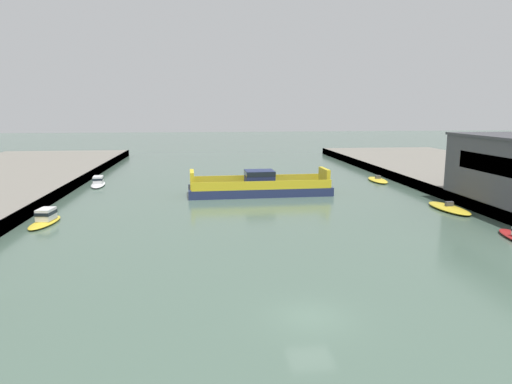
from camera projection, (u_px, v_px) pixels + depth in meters
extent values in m
plane|color=#4C6656|center=(311.00, 317.00, 25.18)|extent=(400.00, 400.00, 0.00)
cube|color=#423D38|center=(5.00, 226.00, 42.01)|extent=(0.30, 140.00, 1.34)
cube|color=#423D38|center=(495.00, 213.00, 47.21)|extent=(0.30, 140.00, 1.34)
cube|color=navy|center=(260.00, 190.00, 60.94)|extent=(18.85, 6.26, 1.10)
cube|color=yellow|center=(256.00, 179.00, 63.42)|extent=(17.92, 0.74, 1.10)
cube|color=yellow|center=(263.00, 185.00, 58.07)|extent=(17.92, 0.74, 1.10)
cube|color=navy|center=(260.00, 178.00, 60.65)|extent=(3.84, 3.22, 2.11)
cube|color=black|center=(260.00, 173.00, 60.53)|extent=(3.88, 3.26, 0.60)
cube|color=yellow|center=(324.00, 177.00, 61.90)|extent=(0.64, 3.95, 2.20)
cube|color=yellow|center=(192.00, 179.00, 59.39)|extent=(0.64, 3.95, 2.20)
ellipsoid|color=yellow|center=(449.00, 208.00, 51.46)|extent=(3.00, 7.34, 0.50)
cube|color=#4C4C51|center=(449.00, 204.00, 51.37)|extent=(0.90, 0.46, 0.50)
ellipsoid|color=yellow|center=(45.00, 223.00, 45.27)|extent=(2.54, 5.99, 0.35)
cube|color=silver|center=(46.00, 214.00, 45.57)|extent=(1.56, 2.17, 1.15)
cube|color=black|center=(46.00, 213.00, 45.54)|extent=(1.60, 2.23, 0.34)
ellipsoid|color=yellow|center=(378.00, 180.00, 71.74)|extent=(2.57, 6.59, 0.44)
cube|color=#4C4C51|center=(378.00, 177.00, 71.65)|extent=(0.82, 0.44, 0.50)
ellipsoid|color=white|center=(98.00, 184.00, 67.79)|extent=(2.62, 6.69, 0.36)
cube|color=silver|center=(98.00, 179.00, 68.14)|extent=(1.58, 2.41, 0.98)
cube|color=black|center=(98.00, 179.00, 68.12)|extent=(1.63, 2.48, 0.30)
cube|color=black|center=(501.00, 166.00, 45.99)|extent=(0.08, 14.94, 1.89)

